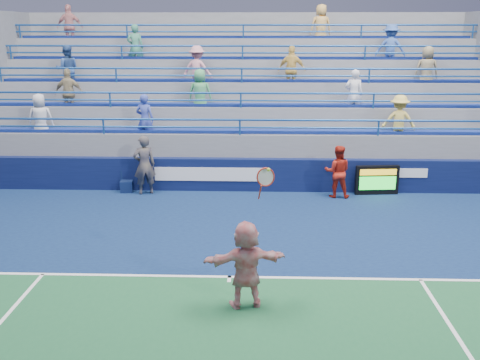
{
  "coord_description": "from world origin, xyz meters",
  "views": [
    {
      "loc": [
        0.58,
        -10.55,
        5.19
      ],
      "look_at": [
        0.14,
        2.5,
        1.5
      ],
      "focal_mm": 40.0,
      "sensor_mm": 36.0,
      "label": 1
    }
  ],
  "objects_px": {
    "line_judge": "(144,165)",
    "serve_speed_board": "(377,180)",
    "judge_chair": "(127,185)",
    "ball_girl": "(337,172)",
    "tennis_player": "(246,264)"
  },
  "relations": [
    {
      "from": "serve_speed_board",
      "to": "line_judge",
      "type": "xyz_separation_m",
      "value": [
        -7.52,
        -0.18,
        0.49
      ]
    },
    {
      "from": "ball_girl",
      "to": "tennis_player",
      "type": "bearing_deg",
      "value": 75.02
    },
    {
      "from": "tennis_player",
      "to": "line_judge",
      "type": "distance_m",
      "value": 8.0
    },
    {
      "from": "tennis_player",
      "to": "ball_girl",
      "type": "height_order",
      "value": "tennis_player"
    },
    {
      "from": "serve_speed_board",
      "to": "tennis_player",
      "type": "bearing_deg",
      "value": -118.84
    },
    {
      "from": "serve_speed_board",
      "to": "ball_girl",
      "type": "bearing_deg",
      "value": -166.85
    },
    {
      "from": "judge_chair",
      "to": "ball_girl",
      "type": "bearing_deg",
      "value": -2.88
    },
    {
      "from": "line_judge",
      "to": "serve_speed_board",
      "type": "bearing_deg",
      "value": 160.47
    },
    {
      "from": "tennis_player",
      "to": "line_judge",
      "type": "xyz_separation_m",
      "value": [
        -3.44,
        7.22,
        0.1
      ]
    },
    {
      "from": "serve_speed_board",
      "to": "line_judge",
      "type": "bearing_deg",
      "value": -178.63
    },
    {
      "from": "judge_chair",
      "to": "tennis_player",
      "type": "distance_m",
      "value": 8.52
    },
    {
      "from": "judge_chair",
      "to": "tennis_player",
      "type": "relative_size",
      "value": 0.25
    },
    {
      "from": "line_judge",
      "to": "ball_girl",
      "type": "xyz_separation_m",
      "value": [
        6.18,
        -0.13,
        -0.13
      ]
    },
    {
      "from": "tennis_player",
      "to": "ball_girl",
      "type": "distance_m",
      "value": 7.6
    },
    {
      "from": "tennis_player",
      "to": "ball_girl",
      "type": "relative_size",
      "value": 1.65
    }
  ]
}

